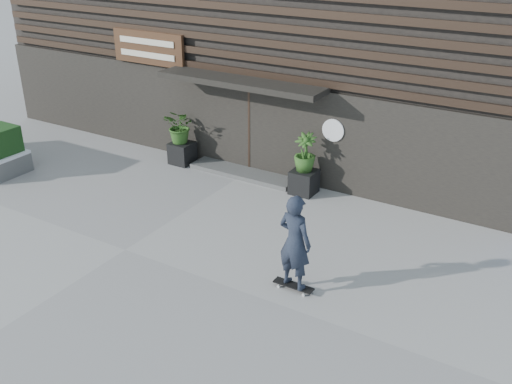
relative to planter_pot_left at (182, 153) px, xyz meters
The scene contains 7 objects.
ground 4.80m from the planter_pot_left, 66.64° to the right, with size 80.00×80.00×0.00m, color #9C9993.
entrance_step 1.93m from the planter_pot_left, ahead, with size 3.00×0.80×0.12m, color #4A4A48.
planter_pot_left is the anchor object (origin of this frame).
bamboo_left 0.78m from the planter_pot_left, ahead, with size 0.86×0.75×0.96m, color #2D591E.
planter_pot_right 3.80m from the planter_pot_left, ahead, with size 0.60×0.60×0.60m, color black.
bamboo_right 3.88m from the planter_pot_left, ahead, with size 0.54×0.54×0.96m, color #2D591E.
skateboarder 6.78m from the planter_pot_left, 34.74° to the right, with size 0.78×0.54×1.92m.
Camera 1 is at (7.71, -7.50, 6.22)m, focal length 40.88 mm.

